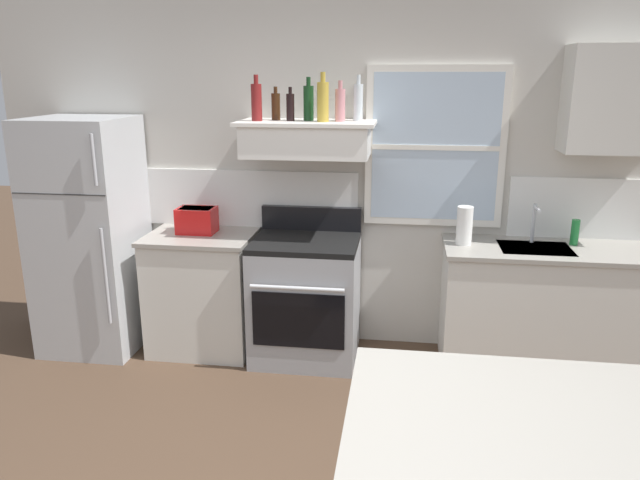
{
  "coord_description": "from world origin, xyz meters",
  "views": [
    {
      "loc": [
        0.44,
        -2.24,
        2.08
      ],
      "look_at": [
        -0.05,
        1.2,
        1.1
      ],
      "focal_mm": 33.7,
      "sensor_mm": 36.0,
      "label": 1
    }
  ],
  "objects": [
    {
      "name": "back_wall",
      "position": [
        0.03,
        2.23,
        1.35
      ],
      "size": [
        5.4,
        0.11,
        2.7
      ],
      "color": "beige",
      "rests_on": "ground_plane"
    },
    {
      "name": "counter_left_of_stove",
      "position": [
        -1.05,
        1.9,
        0.46
      ],
      "size": [
        0.79,
        0.63,
        0.91
      ],
      "color": "silver",
      "rests_on": "ground_plane"
    },
    {
      "name": "bottle_balsamic_dark",
      "position": [
        -0.36,
        1.94,
        1.84
      ],
      "size": [
        0.06,
        0.06,
        0.23
      ],
      "color": "black",
      "rests_on": "range_hood_shelf"
    },
    {
      "name": "dish_soap_bottle",
      "position": [
        1.63,
        2.0,
        1.0
      ],
      "size": [
        0.06,
        0.06,
        0.18
      ],
      "primitive_type": "cylinder",
      "color": "#268C3F",
      "rests_on": "counter_right_with_sink"
    },
    {
      "name": "bottle_red_label_wine",
      "position": [
        -0.6,
        1.92,
        1.88
      ],
      "size": [
        0.07,
        0.07,
        0.31
      ],
      "color": "maroon",
      "rests_on": "range_hood_shelf"
    },
    {
      "name": "toaster",
      "position": [
        -1.09,
        1.95,
        1.01
      ],
      "size": [
        0.3,
        0.2,
        0.19
      ],
      "color": "red",
      "rests_on": "counter_left_of_stove"
    },
    {
      "name": "bottle_clear_tall",
      "position": [
        0.1,
        2.01,
        1.88
      ],
      "size": [
        0.06,
        0.06,
        0.31
      ],
      "color": "silver",
      "rests_on": "range_hood_shelf"
    },
    {
      "name": "bottle_brown_stout",
      "position": [
        -0.48,
        2.01,
        1.84
      ],
      "size": [
        0.06,
        0.06,
        0.23
      ],
      "color": "#381E0F",
      "rests_on": "range_hood_shelf"
    },
    {
      "name": "upper_cabinet_right",
      "position": [
        1.8,
        2.04,
        1.9
      ],
      "size": [
        0.64,
        0.32,
        0.7
      ],
      "color": "silver"
    },
    {
      "name": "sink_faucet",
      "position": [
        1.35,
        2.0,
        1.08
      ],
      "size": [
        0.03,
        0.17,
        0.28
      ],
      "color": "silver",
      "rests_on": "counter_right_with_sink"
    },
    {
      "name": "bottle_rose_pink",
      "position": [
        -0.02,
        1.95,
        1.86
      ],
      "size": [
        0.07,
        0.07,
        0.27
      ],
      "color": "#C67F84",
      "rests_on": "range_hood_shelf"
    },
    {
      "name": "bottle_champagne_gold_foil",
      "position": [
        -0.13,
        1.9,
        1.88
      ],
      "size": [
        0.08,
        0.08,
        0.33
      ],
      "color": "#B29333",
      "rests_on": "range_hood_shelf"
    },
    {
      "name": "stove_range",
      "position": [
        -0.25,
        1.86,
        0.46
      ],
      "size": [
        0.76,
        0.69,
        1.09
      ],
      "color": "#9EA0A5",
      "rests_on": "ground_plane"
    },
    {
      "name": "paper_towel_roll",
      "position": [
        0.87,
        1.9,
        1.04
      ],
      "size": [
        0.11,
        0.11,
        0.27
      ],
      "primitive_type": "cylinder",
      "color": "white",
      "rests_on": "counter_right_with_sink"
    },
    {
      "name": "range_hood_shelf",
      "position": [
        -0.25,
        1.96,
        1.62
      ],
      "size": [
        0.96,
        0.52,
        0.24
      ],
      "color": "white"
    },
    {
      "name": "bottle_dark_green_wine",
      "position": [
        -0.24,
        1.99,
        1.87
      ],
      "size": [
        0.07,
        0.07,
        0.3
      ],
      "color": "#143819",
      "rests_on": "range_hood_shelf"
    },
    {
      "name": "counter_right_with_sink",
      "position": [
        1.45,
        1.9,
        0.46
      ],
      "size": [
        1.43,
        0.63,
        0.91
      ],
      "color": "silver",
      "rests_on": "ground_plane"
    },
    {
      "name": "refrigerator",
      "position": [
        -1.9,
        1.84,
        0.88
      ],
      "size": [
        0.7,
        0.72,
        1.76
      ],
      "color": "#B7BABC",
      "rests_on": "ground_plane"
    }
  ]
}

